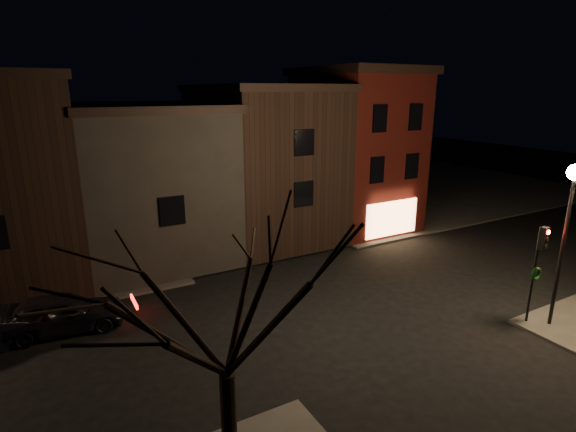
{
  "coord_description": "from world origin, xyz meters",
  "views": [
    {
      "loc": [
        -10.97,
        -15.01,
        9.22
      ],
      "look_at": [
        -0.52,
        3.61,
        3.2
      ],
      "focal_mm": 28.0,
      "sensor_mm": 36.0,
      "label": 1
    }
  ],
  "objects_px": {
    "street_lamp_near": "(571,202)",
    "parked_car_a": "(61,313)",
    "bare_tree_left": "(223,282)",
    "traffic_signal": "(539,260)"
  },
  "relations": [
    {
      "from": "bare_tree_left",
      "to": "street_lamp_near",
      "type": "bearing_deg",
      "value": 4.03
    },
    {
      "from": "parked_car_a",
      "to": "traffic_signal",
      "type": "bearing_deg",
      "value": -111.36
    },
    {
      "from": "traffic_signal",
      "to": "parked_car_a",
      "type": "bearing_deg",
      "value": 152.26
    },
    {
      "from": "bare_tree_left",
      "to": "parked_car_a",
      "type": "bearing_deg",
      "value": 106.17
    },
    {
      "from": "traffic_signal",
      "to": "bare_tree_left",
      "type": "distance_m",
      "value": 13.93
    },
    {
      "from": "traffic_signal",
      "to": "parked_car_a",
      "type": "height_order",
      "value": "traffic_signal"
    },
    {
      "from": "bare_tree_left",
      "to": "traffic_signal",
      "type": "bearing_deg",
      "value": 6.26
    },
    {
      "from": "traffic_signal",
      "to": "parked_car_a",
      "type": "xyz_separation_m",
      "value": [
        -16.56,
        8.71,
        -2.02
      ]
    },
    {
      "from": "parked_car_a",
      "to": "street_lamp_near",
      "type": "bearing_deg",
      "value": -111.82
    },
    {
      "from": "street_lamp_near",
      "to": "parked_car_a",
      "type": "relative_size",
      "value": 1.4
    }
  ]
}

